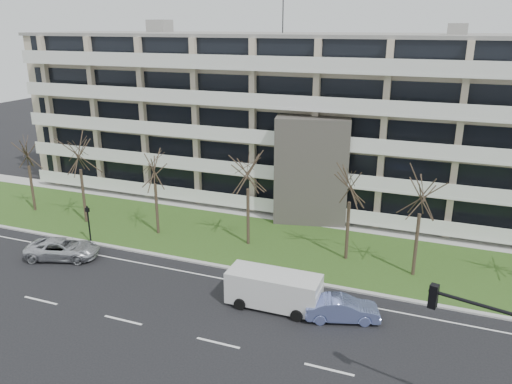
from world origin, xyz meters
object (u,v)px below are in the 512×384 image
at_px(silver_pickup, 63,249).
at_px(blue_sedan, 342,309).
at_px(pedestrian_signal, 88,219).
at_px(white_van, 275,287).

height_order(silver_pickup, blue_sedan, silver_pickup).
xyz_separation_m(silver_pickup, pedestrian_signal, (0.07, 2.94, 1.19)).
height_order(silver_pickup, pedestrian_signal, pedestrian_signal).
relative_size(blue_sedan, pedestrian_signal, 1.41).
xyz_separation_m(silver_pickup, blue_sedan, (20.46, -0.67, -0.02)).
relative_size(blue_sedan, white_van, 0.76).
xyz_separation_m(white_van, pedestrian_signal, (-16.35, 3.67, 0.61)).
height_order(blue_sedan, pedestrian_signal, pedestrian_signal).
bearing_deg(white_van, silver_pickup, 177.21).
distance_m(silver_pickup, white_van, 16.45).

